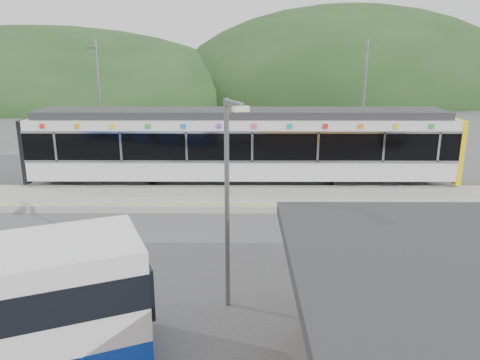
{
  "coord_description": "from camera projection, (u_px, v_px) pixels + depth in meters",
  "views": [
    {
      "loc": [
        0.57,
        -16.43,
        6.43
      ],
      "look_at": [
        0.49,
        1.0,
        1.63
      ],
      "focal_mm": 35.0,
      "sensor_mm": 36.0,
      "label": 1
    }
  ],
  "objects": [
    {
      "name": "yellow_line",
      "position": [
        228.0,
        204.0,
        19.4
      ],
      "size": [
        26.0,
        0.1,
        0.01
      ],
      "primitive_type": "cube",
      "color": "yellow",
      "rests_on": "platform"
    },
    {
      "name": "lamp_post",
      "position": [
        227.0,
        188.0,
        11.34
      ],
      "size": [
        0.49,
        1.02,
        5.38
      ],
      "rotation": [
        0.0,
        0.0,
        0.43
      ],
      "color": "slate",
      "rests_on": "ground"
    },
    {
      "name": "platform",
      "position": [
        229.0,
        198.0,
        20.69
      ],
      "size": [
        26.0,
        3.2,
        0.3
      ],
      "primitive_type": "cube",
      "color": "#9E9E99",
      "rests_on": "ground"
    },
    {
      "name": "train",
      "position": [
        242.0,
        144.0,
        22.78
      ],
      "size": [
        20.44,
        3.01,
        3.74
      ],
      "color": "black",
      "rests_on": "ground"
    },
    {
      "name": "hills",
      "position": [
        358.0,
        189.0,
        22.62
      ],
      "size": [
        146.0,
        149.0,
        26.0
      ],
      "color": "#1E3D19",
      "rests_on": "ground"
    },
    {
      "name": "catenary_mast_east",
      "position": [
        363.0,
        106.0,
        24.8
      ],
      "size": [
        0.18,
        1.8,
        7.0
      ],
      "color": "slate",
      "rests_on": "ground"
    },
    {
      "name": "ground",
      "position": [
        227.0,
        229.0,
        17.55
      ],
      "size": [
        120.0,
        120.0,
        0.0
      ],
      "primitive_type": "plane",
      "color": "#4C4C4F",
      "rests_on": "ground"
    },
    {
      "name": "catenary_mast_west",
      "position": [
        100.0,
        106.0,
        24.87
      ],
      "size": [
        0.18,
        1.8,
        7.0
      ],
      "color": "slate",
      "rests_on": "ground"
    }
  ]
}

